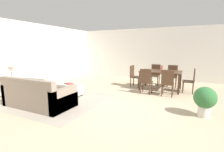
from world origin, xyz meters
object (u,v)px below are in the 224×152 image
(dining_chair_far_left, at_px, (155,73))
(dining_chair_far_right, at_px, (172,75))
(couch, at_px, (38,96))
(dining_chair_near_left, at_px, (146,80))
(potted_plant, at_px, (205,99))
(ottoman_table, at_px, (69,89))
(vase_centerpiece, at_px, (162,68))
(book_on_ottoman, at_px, (69,84))
(dining_chair_near_right, at_px, (168,82))
(dining_chair_head_east, at_px, (191,79))
(dining_chair_head_west, at_px, (134,75))
(side_table, at_px, (13,86))
(table_lamp, at_px, (11,70))
(dining_table, at_px, (161,73))

(dining_chair_far_left, relative_size, dining_chair_far_right, 1.00)
(couch, relative_size, dining_chair_near_left, 2.13)
(potted_plant, bearing_deg, ottoman_table, 179.62)
(vase_centerpiece, bearing_deg, dining_chair_near_left, -114.37)
(ottoman_table, distance_m, vase_centerpiece, 3.64)
(vase_centerpiece, bearing_deg, ottoman_table, -140.61)
(vase_centerpiece, distance_m, book_on_ottoman, 3.60)
(dining_chair_near_right, distance_m, dining_chair_head_east, 1.10)
(dining_chair_near_left, xyz_separation_m, dining_chair_head_west, (-0.75, 0.92, 0.00))
(ottoman_table, distance_m, dining_chair_near_right, 3.42)
(ottoman_table, height_order, dining_chair_far_right, dining_chair_far_right)
(couch, height_order, dining_chair_near_left, dining_chair_near_left)
(side_table, height_order, dining_chair_far_left, dining_chair_far_left)
(dining_chair_near_right, xyz_separation_m, vase_centerpiece, (-0.34, 0.87, 0.35))
(table_lamp, bearing_deg, dining_table, 39.75)
(table_lamp, bearing_deg, potted_plant, 11.22)
(dining_chair_head_west, relative_size, potted_plant, 1.24)
(dining_chair_head_west, bearing_deg, side_table, -130.81)
(dining_table, relative_size, dining_chair_near_right, 1.68)
(couch, height_order, vase_centerpiece, vase_centerpiece)
(side_table, bearing_deg, vase_centerpiece, 39.53)
(dining_table, height_order, dining_chair_far_right, dining_chair_far_right)
(dining_chair_near_right, distance_m, dining_chair_far_right, 1.70)
(dining_table, distance_m, dining_chair_far_left, 0.97)
(dining_chair_near_left, bearing_deg, dining_chair_far_left, 90.80)
(couch, distance_m, potted_plant, 4.40)
(dining_chair_far_left, height_order, dining_chair_head_west, same)
(ottoman_table, height_order, table_lamp, table_lamp)
(dining_chair_near_left, distance_m, book_on_ottoman, 2.74)
(dining_chair_head_east, relative_size, book_on_ottoman, 3.54)
(book_on_ottoman, bearing_deg, ottoman_table, -173.48)
(dining_chair_near_left, relative_size, dining_chair_head_west, 1.00)
(dining_table, bearing_deg, vase_centerpiece, 10.31)
(table_lamp, xyz_separation_m, dining_chair_head_west, (2.96, 3.42, -0.45))
(book_on_ottoman, bearing_deg, vase_centerpiece, 39.45)
(dining_chair_near_left, xyz_separation_m, dining_chair_far_right, (0.71, 1.72, 0.00))
(dining_chair_head_west, bearing_deg, potted_plant, -42.45)
(dining_chair_near_left, bearing_deg, dining_chair_head_east, 30.15)
(side_table, relative_size, book_on_ottoman, 2.14)
(side_table, relative_size, table_lamp, 1.06)
(dining_table, height_order, vase_centerpiece, vase_centerpiece)
(side_table, height_order, dining_chair_near_left, dining_chair_near_left)
(dining_chair_far_right, height_order, dining_chair_head_east, same)
(table_lamp, height_order, book_on_ottoman, table_lamp)
(ottoman_table, xyz_separation_m, dining_chair_head_west, (1.61, 2.30, 0.28))
(table_lamp, height_order, dining_chair_head_west, table_lamp)
(dining_chair_near_right, distance_m, vase_centerpiece, 1.00)
(dining_chair_far_right, xyz_separation_m, dining_chair_head_west, (-1.47, -0.80, 0.00))
(dining_chair_near_left, height_order, vase_centerpiece, vase_centerpiece)
(couch, xyz_separation_m, dining_chair_near_right, (3.18, 2.64, 0.22))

